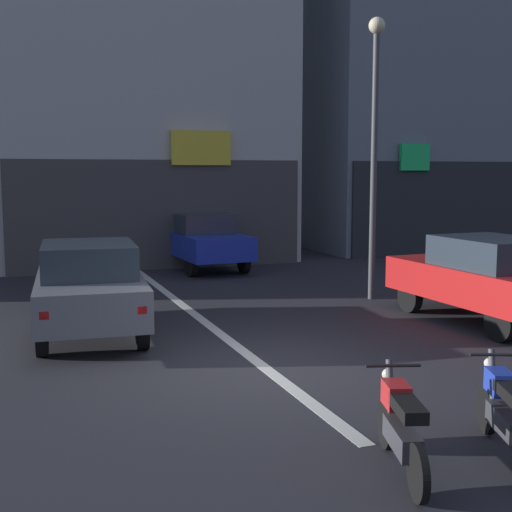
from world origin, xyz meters
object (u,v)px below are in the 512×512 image
motorcycle_red_row_leftmost (401,426)px  motorcycle_blue_row_left_mid (505,411)px  street_lamp (375,129)px  car_blue_down_street (202,239)px  car_grey_crossing_near (89,285)px  car_red_parked_kerbside (487,277)px

motorcycle_red_row_leftmost → motorcycle_blue_row_left_mid: size_ratio=1.02×
street_lamp → car_blue_down_street: bearing=111.3°
motorcycle_red_row_leftmost → motorcycle_blue_row_left_mid: 1.21m
car_blue_down_street → motorcycle_blue_row_left_mid: 13.81m
car_blue_down_street → motorcycle_red_row_leftmost: size_ratio=2.59×
car_grey_crossing_near → motorcycle_red_row_leftmost: 6.98m
street_lamp → motorcycle_blue_row_left_mid: (-3.00, -7.89, -3.34)m
car_grey_crossing_near → street_lamp: street_lamp is taller
car_grey_crossing_near → street_lamp: size_ratio=0.68×
street_lamp → car_red_parked_kerbside: bearing=-73.9°
car_blue_down_street → motorcycle_blue_row_left_mid: bearing=-92.9°
motorcycle_red_row_leftmost → street_lamp: bearing=61.9°
car_grey_crossing_near → car_red_parked_kerbside: same height
car_grey_crossing_near → street_lamp: bearing=11.1°
car_red_parked_kerbside → motorcycle_red_row_leftmost: car_red_parked_kerbside is taller
car_blue_down_street → motorcycle_blue_row_left_mid: (-0.70, -13.78, -0.43)m
car_red_parked_kerbside → car_grey_crossing_near: bearing=167.3°
car_blue_down_street → street_lamp: 6.96m
car_grey_crossing_near → car_blue_down_street: (4.06, 7.13, 0.00)m
car_blue_down_street → motorcycle_blue_row_left_mid: size_ratio=2.66×
car_red_parked_kerbside → motorcycle_blue_row_left_mid: size_ratio=2.64×
motorcycle_red_row_leftmost → car_red_parked_kerbside: bearing=44.8°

